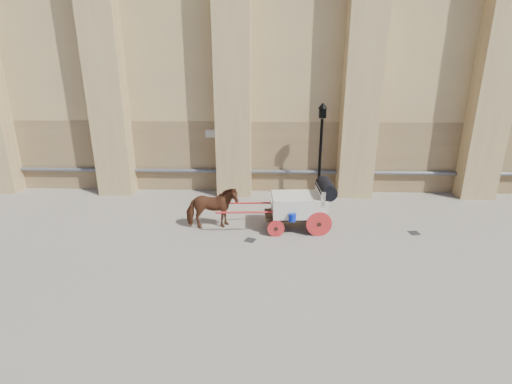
{
  "coord_description": "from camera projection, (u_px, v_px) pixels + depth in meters",
  "views": [
    {
      "loc": [
        0.47,
        -12.41,
        5.72
      ],
      "look_at": [
        0.03,
        0.06,
        1.32
      ],
      "focal_mm": 28.0,
      "sensor_mm": 36.0,
      "label": 1
    }
  ],
  "objects": [
    {
      "name": "ground",
      "position": [
        255.0,
        229.0,
        13.61
      ],
      "size": [
        90.0,
        90.0,
        0.0
      ],
      "primitive_type": "plane",
      "color": "gray",
      "rests_on": "ground"
    },
    {
      "name": "street_lamp",
      "position": [
        320.0,
        150.0,
        15.63
      ],
      "size": [
        0.37,
        0.37,
        3.91
      ],
      "color": "black",
      "rests_on": "ground"
    },
    {
      "name": "horse",
      "position": [
        212.0,
        208.0,
        13.46
      ],
      "size": [
        1.85,
        1.12,
        1.46
      ],
      "primitive_type": "imported",
      "rotation": [
        0.0,
        0.0,
        1.78
      ],
      "color": "brown",
      "rests_on": "ground"
    },
    {
      "name": "drain_grate_near",
      "position": [
        250.0,
        240.0,
        12.8
      ],
      "size": [
        0.42,
        0.42,
        0.01
      ],
      "primitive_type": "cube",
      "rotation": [
        0.0,
        0.0,
        -0.39
      ],
      "color": "black",
      "rests_on": "ground"
    },
    {
      "name": "carriage",
      "position": [
        303.0,
        203.0,
        13.34
      ],
      "size": [
        3.97,
        1.47,
        1.71
      ],
      "rotation": [
        0.0,
        0.0,
        0.06
      ],
      "color": "black",
      "rests_on": "ground"
    },
    {
      "name": "drain_grate_far",
      "position": [
        414.0,
        233.0,
        13.31
      ],
      "size": [
        0.37,
        0.37,
        0.01
      ],
      "primitive_type": "cube",
      "rotation": [
        0.0,
        0.0,
        0.18
      ],
      "color": "black",
      "rests_on": "ground"
    }
  ]
}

